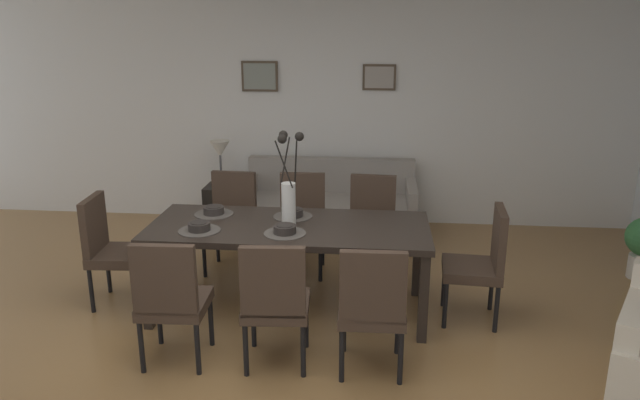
{
  "coord_description": "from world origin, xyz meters",
  "views": [
    {
      "loc": [
        0.7,
        -3.58,
        2.26
      ],
      "look_at": [
        0.23,
        1.16,
        0.85
      ],
      "focal_mm": 33.53,
      "sensor_mm": 36.0,
      "label": 1
    }
  ],
  "objects": [
    {
      "name": "dining_chair_far_left",
      "position": [
        0.05,
        -0.02,
        0.51
      ],
      "size": [
        0.47,
        0.47,
        0.92
      ],
      "color": "#3D2D23",
      "rests_on": "ground"
    },
    {
      "name": "side_table",
      "position": [
        -1.02,
        2.71,
        0.26
      ],
      "size": [
        0.36,
        0.36,
        0.52
      ],
      "primitive_type": "cube",
      "color": "black",
      "rests_on": "ground"
    },
    {
      "name": "bowl_near_right",
      "position": [
        -0.64,
        1.02,
        0.78
      ],
      "size": [
        0.17,
        0.17,
        0.07
      ],
      "color": "#2D2826",
      "rests_on": "dining_table"
    },
    {
      "name": "dining_chair_mid_left",
      "position": [
        0.69,
        -0.04,
        0.51
      ],
      "size": [
        0.45,
        0.45,
        0.92
      ],
      "color": "#3D2D23",
      "rests_on": "ground"
    },
    {
      "name": "dining_chair_near_left",
      "position": [
        -0.65,
        -0.06,
        0.51
      ],
      "size": [
        0.46,
        0.46,
        0.92
      ],
      "color": "#3D2D23",
      "rests_on": "ground"
    },
    {
      "name": "placemat_far_right",
      "position": [
        0.02,
        1.02,
        0.74
      ],
      "size": [
        0.32,
        0.32,
        0.01
      ],
      "primitive_type": "cylinder",
      "color": "#4C4742",
      "rests_on": "dining_table"
    },
    {
      "name": "dining_chair_near_right",
      "position": [
        -0.65,
        1.66,
        0.51
      ],
      "size": [
        0.47,
        0.47,
        0.92
      ],
      "color": "#3D2D23",
      "rests_on": "ground"
    },
    {
      "name": "dining_chair_head_west",
      "position": [
        -1.47,
        0.82,
        0.51
      ],
      "size": [
        0.47,
        0.47,
        0.92
      ],
      "color": "#3D2D23",
      "rests_on": "ground"
    },
    {
      "name": "centerpiece_vase",
      "position": [
        0.02,
        0.82,
        1.02
      ],
      "size": [
        0.21,
        0.23,
        0.73
      ],
      "color": "silver",
      "rests_on": "dining_table"
    },
    {
      "name": "dining_table",
      "position": [
        0.02,
        0.82,
        0.67
      ],
      "size": [
        2.2,
        0.92,
        0.74
      ],
      "color": "black",
      "rests_on": "ground"
    },
    {
      "name": "back_wall_panel",
      "position": [
        0.0,
        3.25,
        1.3
      ],
      "size": [
        9.0,
        0.1,
        2.6
      ],
      "primitive_type": "cube",
      "color": "silver",
      "rests_on": "ground"
    },
    {
      "name": "framed_picture_center",
      "position": [
        0.7,
        3.18,
        1.69
      ],
      "size": [
        0.37,
        0.03,
        0.28
      ],
      "color": "#473828"
    },
    {
      "name": "framed_picture_left",
      "position": [
        -0.65,
        3.18,
        1.69
      ],
      "size": [
        0.41,
        0.03,
        0.34
      ],
      "color": "#473828"
    },
    {
      "name": "dining_chair_mid_right",
      "position": [
        0.66,
        1.66,
        0.51
      ],
      "size": [
        0.47,
        0.47,
        0.92
      ],
      "color": "#3D2D23",
      "rests_on": "ground"
    },
    {
      "name": "sofa",
      "position": [
        0.18,
        2.7,
        0.28
      ],
      "size": [
        1.88,
        0.84,
        0.8
      ],
      "color": "gray",
      "rests_on": "ground"
    },
    {
      "name": "placemat_near_right",
      "position": [
        -0.64,
        1.02,
        0.74
      ],
      "size": [
        0.32,
        0.32,
        0.01
      ],
      "primitive_type": "cylinder",
      "color": "#4C4742",
      "rests_on": "dining_table"
    },
    {
      "name": "dining_chair_far_right",
      "position": [
        0.01,
        1.68,
        0.51
      ],
      "size": [
        0.46,
        0.46,
        0.92
      ],
      "color": "#3D2D23",
      "rests_on": "ground"
    },
    {
      "name": "bowl_far_right",
      "position": [
        0.02,
        1.02,
        0.78
      ],
      "size": [
        0.17,
        0.17,
        0.07
      ],
      "color": "#2D2826",
      "rests_on": "dining_table"
    },
    {
      "name": "table_lamp",
      "position": [
        -1.02,
        2.71,
        0.89
      ],
      "size": [
        0.22,
        0.22,
        0.51
      ],
      "color": "#4C4C51",
      "rests_on": "side_table"
    },
    {
      "name": "ground_plane",
      "position": [
        0.0,
        0.0,
        0.0
      ],
      "size": [
        9.0,
        9.0,
        0.0
      ],
      "primitive_type": "plane",
      "color": "olive"
    },
    {
      "name": "dining_chair_head_east",
      "position": [
        1.53,
        0.81,
        0.51
      ],
      "size": [
        0.47,
        0.47,
        0.92
      ],
      "color": "#3D2D23",
      "rests_on": "ground"
    },
    {
      "name": "placemat_near_left",
      "position": [
        -0.64,
        0.61,
        0.74
      ],
      "size": [
        0.32,
        0.32,
        0.01
      ],
      "primitive_type": "cylinder",
      "color": "#4C4742",
      "rests_on": "dining_table"
    },
    {
      "name": "bowl_far_left",
      "position": [
        0.02,
        0.61,
        0.78
      ],
      "size": [
        0.17,
        0.17,
        0.07
      ],
      "color": "#2D2826",
      "rests_on": "dining_table"
    },
    {
      "name": "bowl_near_left",
      "position": [
        -0.64,
        0.61,
        0.78
      ],
      "size": [
        0.17,
        0.17,
        0.07
      ],
      "color": "#2D2826",
      "rests_on": "dining_table"
    },
    {
      "name": "placemat_far_left",
      "position": [
        0.02,
        0.61,
        0.74
      ],
      "size": [
        0.32,
        0.32,
        0.01
      ],
      "primitive_type": "cylinder",
      "color": "#4C4742",
      "rests_on": "dining_table"
    }
  ]
}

